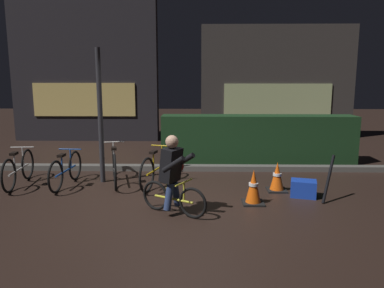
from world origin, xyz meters
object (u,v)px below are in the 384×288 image
at_px(parked_bike_center_left, 114,165).
at_px(parked_bike_center_right, 157,168).
at_px(street_post, 100,117).
at_px(traffic_cone_near, 253,187).
at_px(traffic_cone_far, 277,177).
at_px(blue_crate, 303,188).
at_px(cyclist, 173,174).
at_px(parked_bike_left_mid, 66,170).
at_px(closed_umbrella, 328,179).
at_px(parked_bike_leftmost, 19,169).

xyz_separation_m(parked_bike_center_left, parked_bike_center_right, (0.89, -0.17, -0.02)).
height_order(street_post, traffic_cone_near, street_post).
bearing_deg(parked_bike_center_left, street_post, 60.98).
relative_size(traffic_cone_far, blue_crate, 1.26).
height_order(blue_crate, cyclist, cyclist).
xyz_separation_m(parked_bike_left_mid, blue_crate, (4.49, -0.59, -0.17)).
height_order(street_post, blue_crate, street_post).
distance_m(parked_bike_center_right, cyclist, 1.63).
bearing_deg(traffic_cone_far, street_post, 170.78).
distance_m(parked_bike_center_right, closed_umbrella, 3.18).
bearing_deg(cyclist, closed_umbrella, 43.86).
relative_size(blue_crate, cyclist, 0.35).
bearing_deg(closed_umbrella, street_post, 115.16).
height_order(parked_bike_center_right, closed_umbrella, closed_umbrella).
distance_m(parked_bike_left_mid, parked_bike_center_right, 1.79).
bearing_deg(parked_bike_leftmost, parked_bike_left_mid, -96.04).
distance_m(parked_bike_left_mid, blue_crate, 4.53).
xyz_separation_m(street_post, cyclist, (1.57, -1.78, -0.72)).
height_order(traffic_cone_near, blue_crate, traffic_cone_near).
bearing_deg(parked_bike_leftmost, traffic_cone_near, -107.56).
bearing_deg(parked_bike_leftmost, street_post, -84.34).
height_order(parked_bike_leftmost, traffic_cone_near, parked_bike_leftmost).
distance_m(parked_bike_left_mid, traffic_cone_near, 3.67).
bearing_deg(parked_bike_center_right, traffic_cone_near, -105.66).
bearing_deg(parked_bike_leftmost, traffic_cone_far, -97.92).
bearing_deg(closed_umbrella, parked_bike_leftmost, 122.09).
xyz_separation_m(parked_bike_center_left, cyclist, (1.31, -1.71, 0.26)).
relative_size(traffic_cone_far, closed_umbrella, 0.65).
bearing_deg(blue_crate, parked_bike_leftmost, 173.66).
xyz_separation_m(parked_bike_left_mid, parked_bike_center_left, (0.90, 0.25, 0.04)).
bearing_deg(closed_umbrella, parked_bike_center_right, 113.79).
distance_m(traffic_cone_near, closed_umbrella, 1.31).
bearing_deg(parked_bike_center_right, traffic_cone_far, -82.33).
distance_m(parked_bike_center_left, blue_crate, 3.69).
xyz_separation_m(blue_crate, closed_umbrella, (0.35, -0.25, 0.25)).
relative_size(parked_bike_leftmost, closed_umbrella, 1.87).
height_order(parked_bike_left_mid, closed_umbrella, closed_umbrella).
bearing_deg(traffic_cone_far, closed_umbrella, -38.23).
bearing_deg(street_post, parked_bike_center_left, -14.75).
bearing_deg(cyclist, blue_crate, 51.50).
xyz_separation_m(traffic_cone_far, cyclist, (-1.87, -1.22, 0.36)).
bearing_deg(parked_bike_leftmost, cyclist, -120.15).
xyz_separation_m(traffic_cone_near, cyclist, (-1.32, -0.48, 0.34)).
bearing_deg(closed_umbrella, traffic_cone_far, 92.26).
relative_size(parked_bike_center_left, blue_crate, 3.88).
distance_m(parked_bike_leftmost, cyclist, 3.50).
height_order(cyclist, closed_umbrella, cyclist).
bearing_deg(blue_crate, traffic_cone_near, -157.22).
xyz_separation_m(street_post, closed_umbrella, (4.19, -1.15, -0.95)).
relative_size(blue_crate, closed_umbrella, 0.52).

